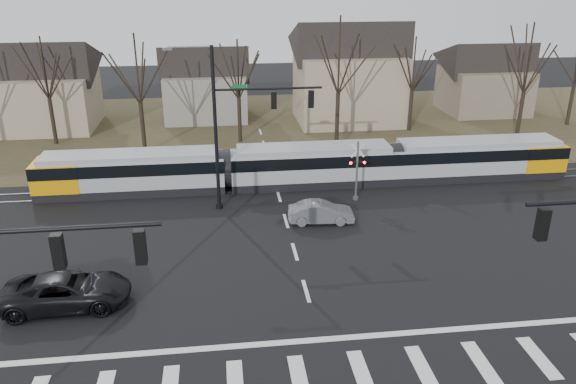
{
  "coord_description": "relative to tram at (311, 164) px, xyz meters",
  "views": [
    {
      "loc": [
        -3.71,
        -20.77,
        14.38
      ],
      "look_at": [
        0.0,
        9.0,
        2.3
      ],
      "focal_mm": 35.0,
      "sensor_mm": 36.0,
      "label": 1
    }
  ],
  "objects": [
    {
      "name": "stop_line",
      "position": [
        -2.51,
        -17.8,
        -1.53
      ],
      "size": [
        28.0,
        0.35,
        0.01
      ],
      "primitive_type": "cube",
      "color": "silver",
      "rests_on": "ground"
    },
    {
      "name": "grass_verge",
      "position": [
        -2.51,
        16.0,
        -1.53
      ],
      "size": [
        140.0,
        28.0,
        0.01
      ],
      "primitive_type": "cube",
      "color": "#38331E",
      "rests_on": "ground"
    },
    {
      "name": "house_c",
      "position": [
        6.49,
        17.0,
        3.7
      ],
      "size": [
        10.8,
        8.64,
        10.1
      ],
      "color": "gray",
      "rests_on": "ground"
    },
    {
      "name": "sedan",
      "position": [
        -0.44,
        -6.43,
        -0.89
      ],
      "size": [
        1.99,
        4.15,
        1.3
      ],
      "primitive_type": "imported",
      "rotation": [
        0.0,
        0.0,
        1.49
      ],
      "color": "slate",
      "rests_on": "ground"
    },
    {
      "name": "crosswalk",
      "position": [
        -2.51,
        -20.0,
        -1.53
      ],
      "size": [
        27.0,
        2.6,
        0.01
      ],
      "color": "silver",
      "rests_on": "ground"
    },
    {
      "name": "house_b",
      "position": [
        -7.51,
        20.0,
        2.44
      ],
      "size": [
        8.64,
        7.56,
        7.65
      ],
      "color": "slate",
      "rests_on": "ground"
    },
    {
      "name": "rail_pair",
      "position": [
        -2.51,
        -0.2,
        -1.5
      ],
      "size": [
        90.0,
        1.52,
        0.06
      ],
      "color": "#59595E",
      "rests_on": "ground"
    },
    {
      "name": "ground",
      "position": [
        -2.51,
        -16.0,
        -1.53
      ],
      "size": [
        140.0,
        140.0,
        0.0
      ],
      "primitive_type": "plane",
      "color": "black"
    },
    {
      "name": "tree_row",
      "position": [
        -0.51,
        10.0,
        3.47
      ],
      "size": [
        59.2,
        7.2,
        10.0
      ],
      "color": "black",
      "rests_on": "ground"
    },
    {
      "name": "suv",
      "position": [
        -13.44,
        -13.89,
        -0.76
      ],
      "size": [
        2.97,
        5.78,
        1.55
      ],
      "primitive_type": "imported",
      "rotation": [
        0.0,
        0.0,
        1.61
      ],
      "color": "black",
      "rests_on": "ground"
    },
    {
      "name": "house_a",
      "position": [
        -22.51,
        18.0,
        2.93
      ],
      "size": [
        9.72,
        8.64,
        8.6
      ],
      "color": "gray",
      "rests_on": "ground"
    },
    {
      "name": "tram",
      "position": [
        0.0,
        0.0,
        0.0
      ],
      "size": [
        37.14,
        2.76,
        2.82
      ],
      "color": "gray",
      "rests_on": "ground"
    },
    {
      "name": "rail_crossing_signal",
      "position": [
        2.49,
        -3.21,
        0.35
      ],
      "size": [
        1.08,
        0.36,
        4.0
      ],
      "color": "#59595B",
      "rests_on": "ground"
    },
    {
      "name": "house_d",
      "position": [
        21.49,
        19.0,
        2.44
      ],
      "size": [
        8.64,
        7.56,
        7.65
      ],
      "color": "#685C4C",
      "rests_on": "ground"
    },
    {
      "name": "lane_dashes",
      "position": [
        -2.51,
        -0.0,
        -1.53
      ],
      "size": [
        0.18,
        30.0,
        0.01
      ],
      "color": "silver",
      "rests_on": "ground"
    },
    {
      "name": "signal_pole_far",
      "position": [
        -4.92,
        -3.5,
        4.17
      ],
      "size": [
        9.28,
        0.44,
        10.2
      ],
      "color": "black",
      "rests_on": "ground"
    }
  ]
}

